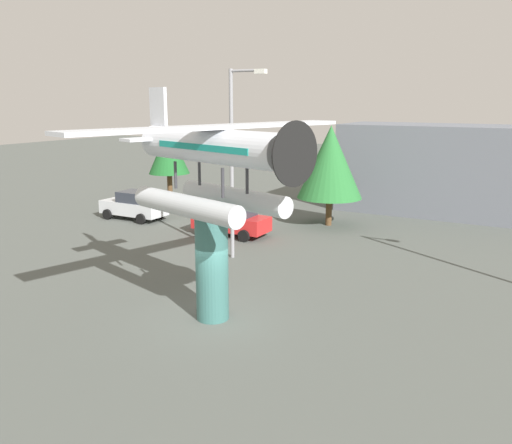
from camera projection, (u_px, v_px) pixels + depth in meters
ground_plane at (213, 318)px, 18.44m from camera, size 140.00×140.00×0.00m
display_pedestal at (212, 266)px, 18.02m from camera, size 1.10×1.10×3.70m
floatplane_monument at (213, 161)px, 17.15m from camera, size 7.19×10.28×4.00m
car_near_silver at (134, 205)px, 33.46m from camera, size 4.20×2.02×1.76m
car_mid_red at (232, 220)px, 29.47m from camera, size 4.20×2.02×1.76m
streetlight_primary at (235, 153)px, 24.34m from camera, size 1.84×0.28×8.59m
storefront_building at (467, 171)px, 34.27m from camera, size 15.77×5.37×5.69m
tree_west at (169, 151)px, 37.42m from camera, size 2.84×2.84×5.38m
tree_east at (330, 162)px, 31.21m from camera, size 3.77×3.77×5.84m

